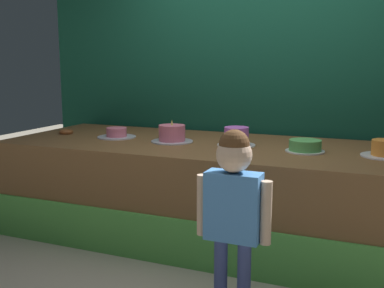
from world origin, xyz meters
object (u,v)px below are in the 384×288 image
(cake_center, at_px, (236,137))
(cake_right, at_px, (305,146))
(cake_far_left, at_px, (117,134))
(child_figure, at_px, (233,200))
(donut, at_px, (66,132))
(cake_left, at_px, (172,134))

(cake_center, bearing_deg, cake_right, -5.45)
(cake_far_left, bearing_deg, cake_center, 0.91)
(child_figure, relative_size, cake_right, 3.81)
(donut, distance_m, cake_right, 2.18)
(cake_far_left, relative_size, cake_left, 0.97)
(child_figure, height_order, cake_center, child_figure)
(child_figure, height_order, donut, child_figure)
(child_figure, relative_size, cake_center, 3.61)
(cake_far_left, xyz_separation_m, cake_left, (0.55, -0.02, 0.03))
(cake_center, bearing_deg, child_figure, -73.28)
(donut, bearing_deg, cake_center, 0.36)
(child_figure, relative_size, donut, 8.52)
(cake_right, bearing_deg, cake_left, 179.09)
(child_figure, distance_m, cake_center, 1.23)
(donut, xyz_separation_m, cake_far_left, (0.55, -0.01, 0.02))
(child_figure, xyz_separation_m, cake_center, (-0.35, 1.17, 0.15))
(cake_far_left, bearing_deg, child_figure, -38.56)
(cake_right, bearing_deg, donut, 178.91)
(child_figure, bearing_deg, cake_center, 106.72)
(cake_far_left, relative_size, cake_center, 1.11)
(cake_far_left, distance_m, cake_right, 1.64)
(cake_center, xyz_separation_m, cake_right, (0.55, -0.05, -0.03))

